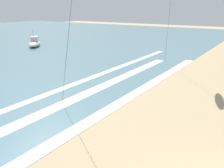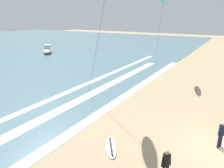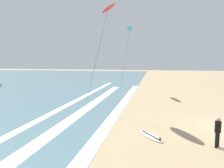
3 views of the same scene
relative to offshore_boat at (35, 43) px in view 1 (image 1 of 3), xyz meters
The scene contains 4 objects.
wave_foam_shoreline 29.57m from the offshore_boat, 123.31° to the right, with size 40.05×0.86×0.01m, color white.
wave_foam_mid_break 27.88m from the offshore_boat, 128.97° to the right, with size 38.49×0.99×0.01m, color white.
wave_foam_outer_break 25.81m from the offshore_boat, 131.41° to the right, with size 49.10×0.68×0.01m, color white.
offshore_boat is the anchor object (origin of this frame).
Camera 1 is at (-6.63, 0.28, 6.16)m, focal length 36.77 mm.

